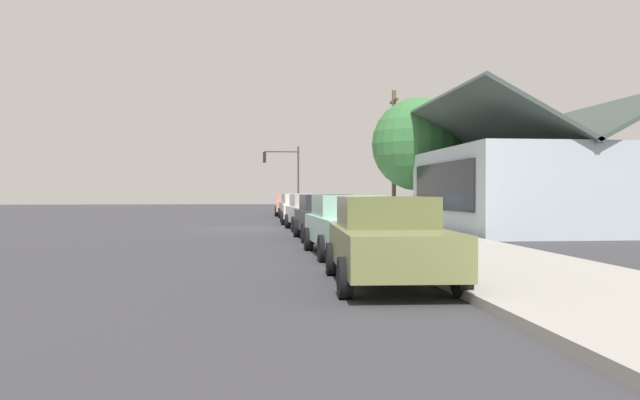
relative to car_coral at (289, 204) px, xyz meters
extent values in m
plane|color=#38383D|center=(16.01, -2.73, -0.82)|extent=(120.00, 120.00, 0.00)
cube|color=#A3A099|center=(16.01, 2.87, -0.74)|extent=(60.00, 4.20, 0.16)
cube|color=#EA8C75|center=(0.11, 0.00, -0.14)|extent=(4.66, 2.04, 0.70)
cube|color=tan|center=(-0.35, 0.01, 0.49)|extent=(2.27, 1.72, 0.56)
cylinder|color=black|center=(1.57, 0.87, -0.49)|extent=(0.67, 0.25, 0.66)
cylinder|color=black|center=(1.49, -0.99, -0.49)|extent=(0.67, 0.25, 0.66)
cylinder|color=black|center=(-1.27, 0.98, -0.49)|extent=(0.67, 0.25, 0.66)
cylinder|color=black|center=(-1.35, -0.87, -0.49)|extent=(0.67, 0.25, 0.66)
cube|color=#8CB7E0|center=(5.62, 0.11, -0.14)|extent=(4.76, 1.96, 0.70)
cube|color=#779CBE|center=(5.15, 0.09, 0.49)|extent=(2.31, 1.66, 0.56)
cylinder|color=black|center=(7.04, 1.06, -0.49)|extent=(0.67, 0.24, 0.66)
cylinder|color=black|center=(7.10, -0.73, -0.49)|extent=(0.67, 0.24, 0.66)
cylinder|color=black|center=(4.13, 0.95, -0.49)|extent=(0.67, 0.24, 0.66)
cylinder|color=black|center=(4.19, -0.84, -0.49)|extent=(0.67, 0.24, 0.66)
cube|color=silver|center=(11.53, -0.06, -0.14)|extent=(4.49, 1.92, 0.70)
cube|color=beige|center=(11.09, -0.05, 0.49)|extent=(2.17, 1.65, 0.56)
cylinder|color=black|center=(12.93, 0.82, -0.49)|extent=(0.66, 0.23, 0.66)
cylinder|color=black|center=(12.89, -1.01, -0.49)|extent=(0.66, 0.23, 0.66)
cylinder|color=black|center=(10.17, 0.88, -0.49)|extent=(0.66, 0.23, 0.66)
cylinder|color=black|center=(10.13, -0.95, -0.49)|extent=(0.66, 0.23, 0.66)
cube|color=silver|center=(17.22, 0.00, -0.14)|extent=(4.58, 1.98, 0.70)
cube|color=#A0A2A6|center=(16.77, -0.02, 0.49)|extent=(2.23, 1.64, 0.56)
cylinder|color=black|center=(18.56, 0.94, -0.49)|extent=(0.67, 0.25, 0.66)
cylinder|color=black|center=(18.65, -0.80, -0.49)|extent=(0.67, 0.25, 0.66)
cylinder|color=black|center=(15.78, 0.80, -0.49)|extent=(0.67, 0.25, 0.66)
cylinder|color=black|center=(15.87, -0.94, -0.49)|extent=(0.67, 0.25, 0.66)
cube|color=#2D3035|center=(22.90, 0.09, -0.14)|extent=(4.42, 2.02, 0.70)
cube|color=#27292D|center=(22.47, 0.07, 0.49)|extent=(2.15, 1.71, 0.56)
cylinder|color=black|center=(24.22, 1.06, -0.49)|extent=(0.67, 0.24, 0.66)
cylinder|color=black|center=(24.29, -0.80, -0.49)|extent=(0.67, 0.24, 0.66)
cylinder|color=black|center=(21.52, 0.97, -0.49)|extent=(0.67, 0.24, 0.66)
cylinder|color=black|center=(21.59, -0.89, -0.49)|extent=(0.67, 0.24, 0.66)
cube|color=#9ED1BC|center=(28.48, 0.05, -0.14)|extent=(4.94, 1.98, 0.70)
cube|color=#86B1A0|center=(27.99, 0.03, 0.49)|extent=(2.39, 1.68, 0.56)
cylinder|color=black|center=(29.96, 1.01, -0.49)|extent=(0.67, 0.24, 0.66)
cylinder|color=black|center=(30.02, -0.81, -0.49)|extent=(0.67, 0.24, 0.66)
cylinder|color=black|center=(26.94, 0.91, -0.49)|extent=(0.67, 0.24, 0.66)
cylinder|color=black|center=(26.99, -0.91, -0.49)|extent=(0.67, 0.24, 0.66)
cube|color=olive|center=(33.81, -0.03, -0.14)|extent=(4.57, 2.07, 0.70)
cube|color=#61683C|center=(33.36, -0.01, 0.49)|extent=(2.23, 1.74, 0.56)
cylinder|color=black|center=(35.24, 0.83, -0.49)|extent=(0.67, 0.25, 0.66)
cylinder|color=black|center=(35.15, -1.02, -0.49)|extent=(0.67, 0.25, 0.66)
cylinder|color=black|center=(32.47, 0.97, -0.49)|extent=(0.67, 0.25, 0.66)
cylinder|color=black|center=(32.38, -0.89, -0.49)|extent=(0.67, 0.25, 0.66)
cube|color=#ADBCC6|center=(19.48, 9.27, 0.93)|extent=(9.81, 7.90, 3.49)
cube|color=black|center=(19.48, 5.28, 1.10)|extent=(7.85, 0.08, 1.95)
cube|color=#3F4C47|center=(19.48, 7.30, 3.73)|extent=(10.41, 4.25, 2.36)
cube|color=#3F4C47|center=(19.48, 11.25, 3.73)|extent=(10.41, 4.25, 2.36)
cylinder|color=brown|center=(12.81, 6.04, 0.61)|extent=(0.44, 0.44, 2.85)
sphere|color=#38753D|center=(12.81, 6.04, 3.37)|extent=(4.85, 4.85, 4.85)
cylinder|color=#383833|center=(-3.42, 0.87, 1.78)|extent=(0.14, 0.14, 5.20)
cylinder|color=#383833|center=(-3.42, -0.43, 3.98)|extent=(0.10, 2.60, 0.10)
cube|color=black|center=(-3.42, -1.73, 3.53)|extent=(0.28, 0.24, 0.80)
sphere|color=red|center=(-3.57, -1.73, 3.79)|extent=(0.16, 0.16, 0.16)
sphere|color=yellow|center=(-3.57, -1.73, 3.53)|extent=(0.16, 0.16, 0.16)
sphere|color=green|center=(-3.57, -1.73, 3.27)|extent=(0.16, 0.16, 0.16)
cylinder|color=brown|center=(9.58, 5.47, 2.93)|extent=(0.24, 0.24, 7.50)
cube|color=brown|center=(9.58, 5.47, 6.08)|extent=(1.80, 0.12, 0.12)
cylinder|color=red|center=(4.77, 1.47, -0.38)|extent=(0.22, 0.22, 0.55)
sphere|color=red|center=(4.77, 1.47, -0.04)|extent=(0.18, 0.18, 0.18)
camera|label=1|loc=(44.89, -2.42, 0.85)|focal=35.25mm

